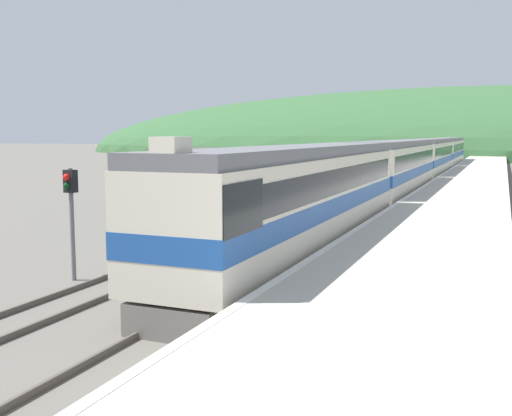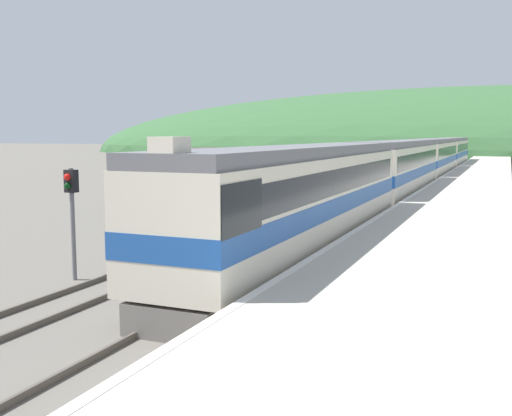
% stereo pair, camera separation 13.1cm
% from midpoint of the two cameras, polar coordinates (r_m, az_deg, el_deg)
% --- Properties ---
extents(track_main, '(1.52, 180.00, 0.16)m').
position_cam_midpoint_polar(track_main, '(61.95, 16.47, 2.54)').
color(track_main, '#4C443D').
rests_on(track_main, ground).
extents(track_siding, '(1.52, 180.00, 0.16)m').
position_cam_midpoint_polar(track_siding, '(62.53, 12.77, 2.69)').
color(track_siding, '#4C443D').
rests_on(track_siding, ground).
extents(platform, '(5.54, 140.00, 1.08)m').
position_cam_midpoint_polar(platform, '(41.68, 19.46, 1.01)').
color(platform, '#BCB5A5').
rests_on(platform, ground).
extents(distant_hills, '(204.46, 92.01, 31.02)m').
position_cam_midpoint_polar(distant_hills, '(150.27, 20.31, 4.82)').
color(distant_hills, '#335B33').
rests_on(distant_hills, ground).
extents(station_shed, '(7.49, 4.76, 3.72)m').
position_cam_midpoint_polar(station_shed, '(38.48, -1.69, 2.95)').
color(station_shed, '#385B42').
rests_on(station_shed, ground).
extents(express_train_lead_car, '(2.94, 19.83, 4.56)m').
position_cam_midpoint_polar(express_train_lead_car, '(21.93, 4.56, 0.95)').
color(express_train_lead_car, black).
rests_on(express_train_lead_car, ground).
extents(carriage_second, '(2.93, 19.35, 4.20)m').
position_cam_midpoint_polar(carriage_second, '(42.04, 13.49, 3.66)').
color(carriage_second, black).
rests_on(carriage_second, ground).
extents(carriage_third, '(2.93, 19.35, 4.20)m').
position_cam_midpoint_polar(carriage_third, '(62.07, 16.57, 4.58)').
color(carriage_third, black).
rests_on(carriage_third, ground).
extents(carriage_fourth, '(2.93, 19.35, 4.20)m').
position_cam_midpoint_polar(carriage_fourth, '(82.20, 18.15, 5.05)').
color(carriage_fourth, black).
rests_on(carriage_fourth, ground).
extents(siding_train, '(2.90, 37.17, 3.64)m').
position_cam_midpoint_polar(siding_train, '(43.68, 8.38, 3.36)').
color(siding_train, black).
rests_on(siding_train, ground).
extents(signal_post_siding, '(0.36, 0.42, 3.56)m').
position_cam_midpoint_polar(signal_post_siding, '(19.59, -16.98, 0.74)').
color(signal_post_siding, slate).
rests_on(signal_post_siding, ground).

